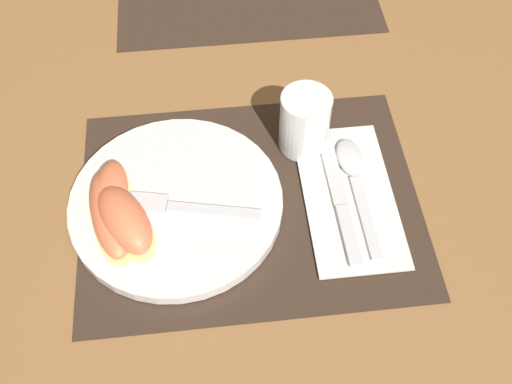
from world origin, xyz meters
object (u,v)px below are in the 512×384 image
spoon (354,172)px  juice_glass (304,125)px  plate (176,205)px  fork (173,207)px  knife (339,196)px  citrus_wedge_2 (125,221)px  citrus_wedge_0 (110,195)px  citrus_wedge_1 (111,215)px

spoon → juice_glass: bearing=133.1°
plate → fork: size_ratio=1.43×
juice_glass → knife: bearing=-71.4°
knife → citrus_wedge_2: (-0.26, -0.03, 0.03)m
knife → citrus_wedge_2: citrus_wedge_2 is taller
citrus_wedge_0 → citrus_wedge_1: bearing=-87.7°
citrus_wedge_0 → spoon: bearing=3.4°
plate → citrus_wedge_2: bearing=-149.3°
citrus_wedge_1 → citrus_wedge_2: bearing=-38.2°
spoon → citrus_wedge_1: 0.31m
citrus_wedge_2 → plate: bearing=30.7°
juice_glass → spoon: juice_glass is taller
plate → citrus_wedge_2: citrus_wedge_2 is taller
plate → knife: bearing=-2.2°
fork → citrus_wedge_2: bearing=-156.2°
plate → knife: plate is taller
juice_glass → spoon: 0.09m
spoon → fork: size_ratio=0.98×
spoon → citrus_wedge_2: bearing=-168.2°
fork → citrus_wedge_2: 0.06m
knife → citrus_wedge_1: (-0.28, -0.01, 0.02)m
spoon → fork: (-0.23, -0.04, 0.01)m
juice_glass → plate: bearing=-153.3°
knife → citrus_wedge_2: size_ratio=1.74×
citrus_wedge_1 → citrus_wedge_2: citrus_wedge_2 is taller
fork → citrus_wedge_0: 0.08m
juice_glass → citrus_wedge_1: juice_glass is taller
knife → citrus_wedge_0: 0.28m
plate → citrus_wedge_1: (-0.08, -0.02, 0.02)m
citrus_wedge_0 → fork: bearing=-13.6°
spoon → plate: bearing=-173.6°
spoon → citrus_wedge_0: (-0.31, -0.02, 0.02)m
fork → citrus_wedge_0: (-0.07, 0.02, 0.01)m
citrus_wedge_1 → knife: bearing=2.6°
plate → citrus_wedge_1: citrus_wedge_1 is taller
citrus_wedge_1 → citrus_wedge_2: size_ratio=1.16×
juice_glass → citrus_wedge_0: bearing=-162.4°
plate → citrus_wedge_2: 0.07m
spoon → fork: 0.24m
plate → juice_glass: 0.20m
spoon → citrus_wedge_1: citrus_wedge_1 is taller
knife → spoon: spoon is taller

